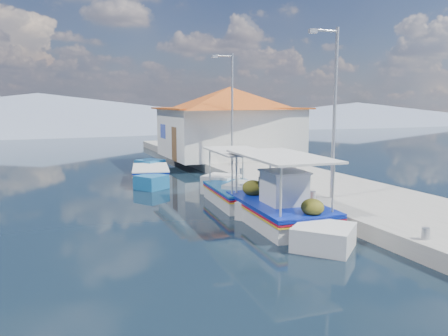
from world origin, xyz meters
name	(u,v)px	position (x,y,z in m)	size (l,w,h in m)	color
ground	(239,242)	(0.00, 0.00, 0.00)	(160.00, 160.00, 0.00)	black
quay	(302,183)	(5.90, 6.00, 0.25)	(5.00, 44.00, 0.50)	#9F9D95
bollards	(269,181)	(3.80, 5.25, 0.65)	(0.20, 17.20, 0.30)	#A5A8AD
main_caique	(278,208)	(2.04, 1.37, 0.48)	(2.51, 7.59, 2.50)	silver
caique_green_canopy	(237,195)	(1.91, 4.39, 0.35)	(2.21, 6.26, 2.35)	silver
caique_blue_hull	(150,175)	(-0.04, 10.73, 0.28)	(2.56, 5.75, 1.05)	#185E95
harbor_building	(230,121)	(6.20, 15.00, 2.78)	(10.49, 10.49, 4.40)	silver
lamp_post_near	(333,105)	(4.51, 2.00, 3.85)	(1.21, 0.14, 6.00)	#A5A8AD
lamp_post_far	(231,104)	(4.51, 11.00, 3.85)	(1.21, 0.14, 6.00)	#A5A8AD
mountain_ridge	(123,115)	(6.54, 56.00, 2.04)	(171.40, 96.00, 5.50)	slate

